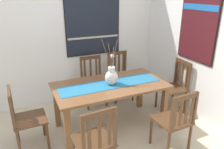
# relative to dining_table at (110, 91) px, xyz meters

# --- Properties ---
(wall_back) EXTENTS (6.40, 0.12, 2.70)m
(wall_back) POSITION_rel_dining_table_xyz_m (-0.36, 1.26, 0.73)
(wall_back) COLOR silver
(wall_back) RESTS_ON ground_plane
(wall_side) EXTENTS (0.12, 6.40, 2.70)m
(wall_side) POSITION_rel_dining_table_xyz_m (1.50, -0.60, 0.73)
(wall_side) COLOR silver
(wall_side) RESTS_ON ground_plane
(dining_table) EXTENTS (1.66, 0.89, 0.73)m
(dining_table) POSITION_rel_dining_table_xyz_m (0.00, 0.00, 0.00)
(dining_table) COLOR brown
(dining_table) RESTS_ON ground_plane
(table_runner) EXTENTS (1.53, 0.36, 0.01)m
(table_runner) POSITION_rel_dining_table_xyz_m (-0.00, -0.00, 0.11)
(table_runner) COLOR #236B93
(table_runner) RESTS_ON dining_table
(centerpiece_vase) EXTENTS (0.24, 0.24, 0.67)m
(centerpiece_vase) POSITION_rel_dining_table_xyz_m (0.02, -0.02, 0.25)
(centerpiece_vase) COLOR silver
(centerpiece_vase) RESTS_ON dining_table
(chair_0) EXTENTS (0.43, 0.43, 0.89)m
(chair_0) POSITION_rel_dining_table_xyz_m (-1.23, -0.00, -0.14)
(chair_0) COLOR #4C301C
(chair_0) RESTS_ON ground_plane
(chair_1) EXTENTS (0.44, 0.44, 0.92)m
(chair_1) POSITION_rel_dining_table_xyz_m (-0.55, -0.84, -0.15)
(chair_1) COLOR #4C301C
(chair_1) RESTS_ON ground_plane
(chair_2) EXTENTS (0.44, 0.44, 0.89)m
(chair_2) POSITION_rel_dining_table_xyz_m (0.54, -0.86, -0.15)
(chair_2) COLOR #4C301C
(chair_2) RESTS_ON ground_plane
(chair_3) EXTENTS (0.43, 0.43, 0.89)m
(chair_3) POSITION_rel_dining_table_xyz_m (0.03, 0.86, -0.15)
(chair_3) COLOR #4C301C
(chair_3) RESTS_ON ground_plane
(chair_4) EXTENTS (0.45, 0.45, 0.92)m
(chair_4) POSITION_rel_dining_table_xyz_m (1.24, 0.02, -0.15)
(chair_4) COLOR #4C301C
(chair_4) RESTS_ON ground_plane
(chair_5) EXTENTS (0.43, 0.43, 0.92)m
(chair_5) POSITION_rel_dining_table_xyz_m (0.58, 0.87, -0.14)
(chair_5) COLOR #4C301C
(chair_5) RESTS_ON ground_plane
(painting_on_back_wall) EXTENTS (1.06, 0.05, 1.33)m
(painting_on_back_wall) POSITION_rel_dining_table_xyz_m (0.18, 1.19, 0.91)
(painting_on_back_wall) COLOR black
(painting_on_side_wall) EXTENTS (0.05, 0.76, 1.26)m
(painting_on_side_wall) POSITION_rel_dining_table_xyz_m (1.43, -0.15, 0.98)
(painting_on_side_wall) COLOR black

